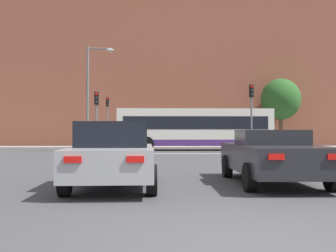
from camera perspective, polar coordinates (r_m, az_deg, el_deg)
The scene contains 15 objects.
ground_plane at distance 5.14m, azimuth 10.30°, elevation -15.41°, with size 400.00×400.00×0.00m, color #3D3D3F.
stop_line_strip at distance 25.52m, azimuth 0.54°, elevation -3.76°, with size 7.71×0.30×0.01m, color silver.
far_pavement at distance 37.94m, azimuth -0.23°, elevation -2.81°, with size 68.57×2.50×0.01m, color #A09B91.
brick_civic_building at distance 49.98m, azimuth 0.66°, elevation 8.55°, with size 43.29×16.39×20.85m.
car_saloon_left at distance 9.99m, azimuth -7.38°, elevation -3.84°, with size 2.04×4.57×1.53m.
car_roadster_right at distance 10.98m, azimuth 13.97°, elevation -3.95°, with size 2.06×4.79×1.35m.
bus_crossing_lead at distance 30.31m, azimuth 3.58°, elevation -0.31°, with size 10.96×2.64×2.96m.
traffic_light_near_left at distance 26.77m, azimuth -9.67°, elevation 1.95°, with size 0.26×0.31×3.84m.
traffic_light_far_left at distance 37.74m, azimuth -8.20°, elevation 1.67°, with size 0.26×0.31×4.42m.
traffic_light_near_right at distance 27.09m, azimuth 11.24°, elevation 2.55°, with size 0.26×0.31×4.32m.
street_lamp_junction at distance 29.22m, azimuth -10.26°, elevation 5.15°, with size 1.83×0.36×7.16m.
pedestrian_waiting at distance 38.95m, azimuth 4.00°, elevation -1.16°, with size 0.28×0.43×1.83m.
pedestrian_walking_east at distance 37.79m, azimuth -10.00°, elevation -1.34°, with size 0.29×0.43×1.66m.
pedestrian_walking_west at distance 39.20m, azimuth 7.62°, elevation -1.31°, with size 0.42×0.45×1.68m.
tree_by_building at distance 41.50m, azimuth 15.03°, elevation 3.51°, with size 3.73×3.73×6.41m.
Camera 1 is at (-1.04, -4.86, 1.29)m, focal length 45.00 mm.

